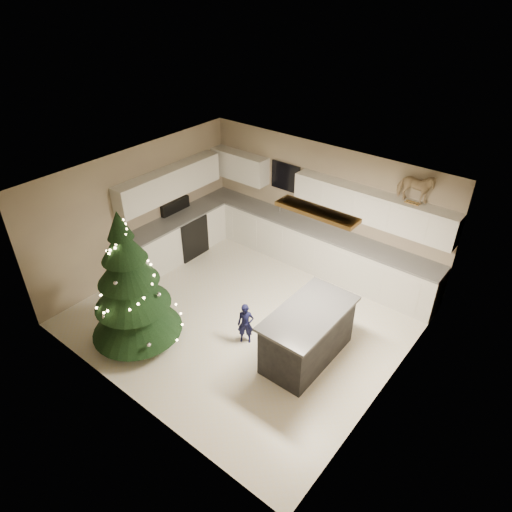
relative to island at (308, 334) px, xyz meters
The scene contains 8 objects.
ground_plane 1.54m from the island, behind, with size 5.50×5.50×0.00m, color silver.
room_shell 1.92m from the island, behind, with size 5.52×5.02×2.61m.
cabinetry 2.97m from the island, 142.99° to the left, with size 5.50×3.20×2.00m.
island is the anchor object (origin of this frame).
bar_stool 0.67m from the island, 127.13° to the left, with size 0.31×0.31×0.59m.
christmas_tree 2.93m from the island, 149.39° to the right, with size 1.56×1.51×2.50m.
toddler 1.07m from the island, 161.05° to the right, with size 0.28×0.18×0.77m, color #10103E.
rocking_horse 3.09m from the island, 80.10° to the left, with size 0.68×0.36×0.57m.
Camera 1 is at (4.22, -4.91, 5.53)m, focal length 32.00 mm.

